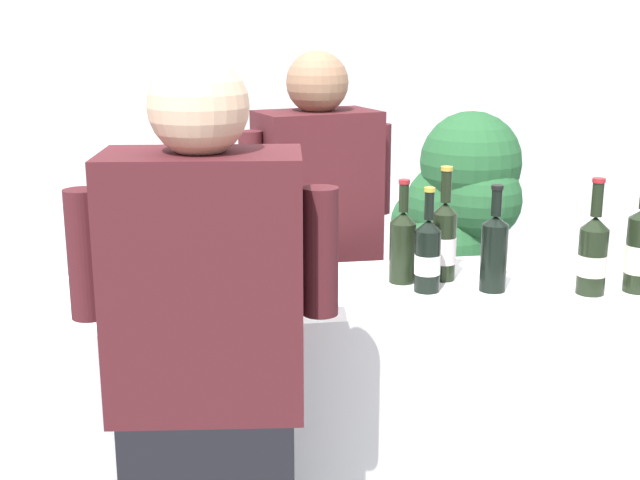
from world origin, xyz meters
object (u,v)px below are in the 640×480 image
at_px(wine_bottle_1, 120,249).
at_px(person_server, 317,287).
at_px(wine_bottle_2, 190,268).
at_px(potted_shrub, 456,219).
at_px(wine_bottle_9, 444,240).
at_px(wine_glass, 315,252).
at_px(wine_bottle_4, 403,244).
at_px(wine_bottle_5, 640,250).
at_px(wine_bottle_8, 494,250).
at_px(wine_bottle_0, 428,255).
at_px(wine_bottle_7, 593,254).
at_px(wine_bottle_6, 204,248).
at_px(wine_bottle_3, 243,247).
at_px(person_guest, 210,430).

distance_m(wine_bottle_1, person_server, 0.86).
relative_size(wine_bottle_2, potted_shrub, 0.25).
bearing_deg(wine_bottle_1, wine_bottle_9, 0.17).
distance_m(wine_glass, person_server, 0.61).
relative_size(wine_bottle_4, wine_bottle_5, 0.89).
relative_size(wine_bottle_1, wine_bottle_2, 1.11).
height_order(wine_bottle_8, wine_bottle_9, wine_bottle_9).
xyz_separation_m(wine_bottle_0, potted_shrub, (0.56, 1.40, -0.24)).
xyz_separation_m(wine_bottle_0, wine_bottle_4, (-0.05, 0.10, 0.01)).
height_order(wine_bottle_0, wine_bottle_7, wine_bottle_7).
xyz_separation_m(wine_bottle_6, person_server, (0.41, 0.44, -0.28)).
distance_m(wine_bottle_7, wine_glass, 0.79).
xyz_separation_m(wine_bottle_6, wine_bottle_9, (0.71, -0.04, 0.00)).
distance_m(wine_bottle_1, wine_bottle_3, 0.35).
height_order(wine_bottle_3, person_server, person_server).
height_order(wine_bottle_1, potted_shrub, same).
distance_m(wine_bottle_6, wine_bottle_8, 0.84).
height_order(wine_bottle_0, potted_shrub, potted_shrub).
distance_m(wine_bottle_5, wine_bottle_6, 1.26).
bearing_deg(wine_bottle_3, wine_bottle_1, -173.45).
bearing_deg(wine_bottle_2, wine_bottle_0, 5.12).
bearing_deg(wine_bottle_9, wine_bottle_2, -167.95).
bearing_deg(wine_bottle_3, wine_bottle_8, -13.10).
bearing_deg(potted_shrub, wine_bottle_9, -110.29).
distance_m(wine_bottle_2, wine_bottle_4, 0.65).
bearing_deg(wine_bottle_3, person_guest, -102.02).
bearing_deg(wine_bottle_5, wine_bottle_0, 170.30).
bearing_deg(wine_bottle_4, wine_bottle_0, -64.32).
xyz_separation_m(wine_bottle_3, wine_bottle_9, (0.60, -0.04, 0.00)).
height_order(wine_bottle_1, wine_bottle_7, wine_bottle_1).
relative_size(wine_bottle_5, person_guest, 0.21).
xyz_separation_m(wine_bottle_3, wine_bottle_6, (-0.11, 0.00, 0.00)).
height_order(wine_glass, potted_shrub, potted_shrub).
bearing_deg(wine_bottle_8, wine_glass, 171.76).
bearing_deg(wine_bottle_7, wine_bottle_1, 171.50).
relative_size(wine_bottle_4, wine_bottle_9, 0.90).
xyz_separation_m(wine_bottle_6, potted_shrub, (1.20, 1.26, -0.25)).
relative_size(wine_bottle_1, wine_bottle_7, 1.10).
bearing_deg(wine_glass, wine_bottle_0, -8.38).
bearing_deg(wine_bottle_1, potted_shrub, 42.40).
distance_m(wine_bottle_9, wine_glass, 0.41).
bearing_deg(person_server, wine_bottle_0, -68.98).
bearing_deg(potted_shrub, wine_bottle_6, -133.43).
distance_m(wine_bottle_6, potted_shrub, 1.76).
relative_size(wine_bottle_4, potted_shrub, 0.24).
distance_m(wine_bottle_0, wine_glass, 0.32).
bearing_deg(wine_bottle_1, person_server, 37.13).
distance_m(wine_bottle_2, wine_glass, 0.37).
relative_size(wine_bottle_2, wine_bottle_4, 1.06).
height_order(wine_bottle_8, potted_shrub, potted_shrub).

